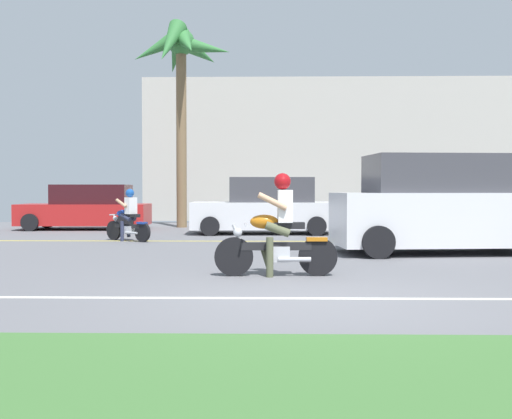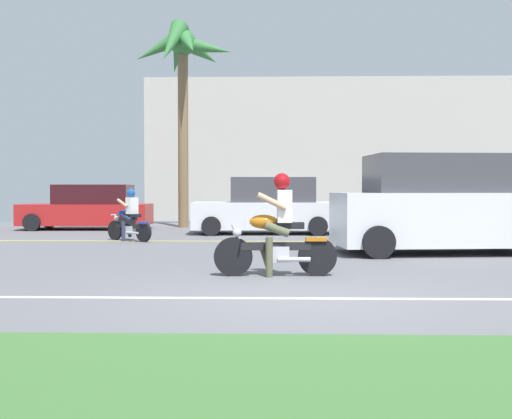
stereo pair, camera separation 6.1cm
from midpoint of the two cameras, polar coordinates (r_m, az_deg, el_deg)
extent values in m
cube|color=slate|center=(10.87, 3.37, -5.36)|extent=(56.00, 30.00, 0.04)
cube|color=#3D6B33|center=(3.92, 7.38, -17.64)|extent=(56.00, 3.80, 0.06)
cube|color=silver|center=(7.87, 4.18, -7.92)|extent=(50.40, 0.12, 0.01)
cube|color=yellow|center=(16.40, 2.65, -2.85)|extent=(50.40, 0.12, 0.01)
cylinder|color=black|center=(9.83, -2.17, -4.24)|extent=(0.60, 0.11, 0.60)
cylinder|color=black|center=(9.89, 5.38, -4.21)|extent=(0.60, 0.11, 0.60)
cylinder|color=#B7BAC1|center=(9.80, -1.59, -2.80)|extent=(0.27, 0.06, 0.52)
cube|color=black|center=(9.82, 1.62, -3.31)|extent=(1.09, 0.14, 0.12)
cube|color=#B7BAC1|center=(9.84, 1.91, -4.00)|extent=(0.33, 0.21, 0.24)
ellipsoid|color=#B76614|center=(9.79, 0.57, -1.10)|extent=(0.44, 0.24, 0.22)
cube|color=black|center=(9.81, 2.78, -1.44)|extent=(0.49, 0.24, 0.10)
cube|color=#B76614|center=(9.86, 5.27, -2.65)|extent=(0.33, 0.17, 0.06)
cylinder|color=#B7BAC1|center=(9.79, -1.13, -1.36)|extent=(0.06, 0.62, 0.04)
sphere|color=#B7BAC1|center=(9.80, -1.83, -2.06)|extent=(0.14, 0.14, 0.14)
cylinder|color=#B7BAC1|center=(9.74, 3.29, -4.47)|extent=(0.50, 0.09, 0.07)
cube|color=white|center=(9.79, 2.44, 0.30)|extent=(0.23, 0.33, 0.50)
sphere|color=maroon|center=(9.79, 2.21, 2.52)|extent=(0.26, 0.26, 0.26)
cylinder|color=#51563D|center=(9.90, 1.71, -1.70)|extent=(0.41, 0.15, 0.25)
cylinder|color=#51563D|center=(9.70, 1.76, -1.77)|extent=(0.41, 0.15, 0.25)
cylinder|color=#51563D|center=(9.69, 1.06, -4.29)|extent=(0.11, 0.11, 0.61)
cylinder|color=#51563D|center=(9.95, 0.78, -4.33)|extent=(0.21, 0.12, 0.34)
cylinder|color=tan|center=(9.98, 1.22, 0.76)|extent=(0.46, 0.11, 0.28)
cylinder|color=tan|center=(9.58, 1.32, 0.72)|extent=(0.46, 0.11, 0.28)
cube|color=silver|center=(13.83, 16.01, -0.81)|extent=(4.51, 2.27, 1.09)
cube|color=#414147|center=(13.85, 16.38, 3.08)|extent=(3.27, 1.89, 0.79)
cylinder|color=black|center=(15.30, 20.30, -2.11)|extent=(0.66, 0.28, 0.64)
cylinder|color=black|center=(14.28, 8.79, -2.29)|extent=(0.66, 0.28, 0.64)
cylinder|color=black|center=(12.49, 10.73, -2.88)|extent=(0.66, 0.28, 0.64)
cube|color=#AD1E1E|center=(21.99, -15.17, -0.43)|extent=(4.27, 1.85, 0.70)
cube|color=#351116|center=(21.91, -14.54, 1.32)|extent=(2.49, 1.56, 0.64)
cylinder|color=black|center=(22.51, -10.86, -0.91)|extent=(0.56, 0.20, 0.56)
cylinder|color=black|center=(23.25, -18.24, -0.88)|extent=(0.56, 0.20, 0.56)
cylinder|color=black|center=(20.81, -11.73, -1.14)|extent=(0.56, 0.20, 0.56)
cylinder|color=black|center=(21.62, -19.65, -1.10)|extent=(0.56, 0.20, 0.56)
cube|color=silver|center=(19.16, 0.52, -0.53)|extent=(4.32, 1.86, 0.80)
cube|color=#414147|center=(19.15, 1.28, 1.78)|extent=(2.52, 1.56, 0.74)
cylinder|color=black|center=(20.12, 4.85, -1.21)|extent=(0.57, 0.20, 0.56)
cylinder|color=black|center=(20.06, -3.93, -1.21)|extent=(0.57, 0.20, 0.56)
cylinder|color=black|center=(18.41, 5.36, -1.49)|extent=(0.57, 0.20, 0.56)
cylinder|color=black|center=(18.35, -4.24, -1.49)|extent=(0.57, 0.20, 0.56)
cube|color=#232328|center=(20.09, 16.28, -0.57)|extent=(4.29, 2.01, 0.74)
cube|color=black|center=(20.13, 17.00, 1.46)|extent=(2.51, 1.68, 0.69)
cylinder|color=black|center=(21.37, 19.71, -1.13)|extent=(0.57, 0.20, 0.56)
cylinder|color=black|center=(20.73, 11.62, -1.15)|extent=(0.57, 0.20, 0.56)
cylinder|color=black|center=(19.61, 21.20, -1.40)|extent=(0.57, 0.20, 0.56)
cylinder|color=black|center=(18.91, 12.40, -1.43)|extent=(0.57, 0.20, 0.56)
cylinder|color=brown|center=(22.63, -6.77, 6.63)|extent=(0.36, 0.36, 6.48)
sphere|color=#337538|center=(23.13, -6.80, 14.65)|extent=(0.93, 0.93, 0.93)
cone|color=#337538|center=(22.97, -4.73, 14.23)|extent=(1.91, 0.68, 0.96)
cone|color=#337538|center=(23.63, -5.30, 13.87)|extent=(1.72, 1.90, 1.14)
cone|color=#337538|center=(23.86, -7.23, 13.75)|extent=(1.24, 1.91, 1.68)
cone|color=#337538|center=(23.14, -8.87, 14.12)|extent=(1.95, 0.81, 1.43)
cone|color=#337538|center=(22.38, -7.79, 14.55)|extent=(1.18, 1.81, 1.78)
cone|color=#337538|center=(22.31, -6.34, 14.60)|extent=(1.27, 2.01, 1.43)
cylinder|color=black|center=(17.22, -12.70, -1.83)|extent=(0.46, 0.36, 0.51)
cylinder|color=black|center=(16.39, -10.23, -2.00)|extent=(0.46, 0.36, 0.51)
cylinder|color=#B7BAC1|center=(17.14, -12.52, -1.14)|extent=(0.21, 0.17, 0.44)
cube|color=black|center=(16.79, -11.50, -1.45)|extent=(0.80, 0.62, 0.10)
cube|color=#B7BAC1|center=(16.77, -11.40, -1.80)|extent=(0.32, 0.30, 0.20)
ellipsoid|color=navy|center=(16.89, -11.84, -0.34)|extent=(0.37, 0.20, 0.19)
cube|color=black|center=(16.65, -11.12, -0.54)|extent=(0.44, 0.39, 0.08)
cube|color=navy|center=(16.39, -10.27, -1.20)|extent=(0.30, 0.27, 0.05)
cylinder|color=#B7BAC1|center=(17.08, -12.38, -0.45)|extent=(0.34, 0.44, 0.03)
sphere|color=#B7BAC1|center=(17.16, -12.60, -0.78)|extent=(0.12, 0.12, 0.12)
cylinder|color=#B7BAC1|center=(16.56, -11.22, -2.06)|extent=(0.38, 0.30, 0.06)
cube|color=white|center=(16.68, -11.24, 0.34)|extent=(0.31, 0.33, 0.43)
sphere|color=#194C9E|center=(16.70, -11.32, 1.45)|extent=(0.22, 0.22, 0.22)
cylinder|color=#2D334C|center=(16.82, -11.25, -0.66)|extent=(0.34, 0.29, 0.21)
cylinder|color=#2D334C|center=(16.71, -11.68, -0.68)|extent=(0.34, 0.29, 0.21)
cylinder|color=#2D334C|center=(16.79, -11.99, -1.91)|extent=(0.13, 0.13, 0.52)
cylinder|color=#2D334C|center=(16.96, -11.50, -1.97)|extent=(0.19, 0.18, 0.29)
cylinder|color=tan|center=(16.92, -11.19, 0.58)|extent=(0.36, 0.29, 0.24)
cylinder|color=tan|center=(16.70, -12.07, 0.56)|extent=(0.36, 0.29, 0.24)
cube|color=#BCB7AD|center=(28.94, 6.31, 5.15)|extent=(15.91, 4.00, 6.06)
camera|label=1|loc=(0.03, -90.15, 0.00)|focal=44.70mm
camera|label=2|loc=(0.03, 89.85, 0.00)|focal=44.70mm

